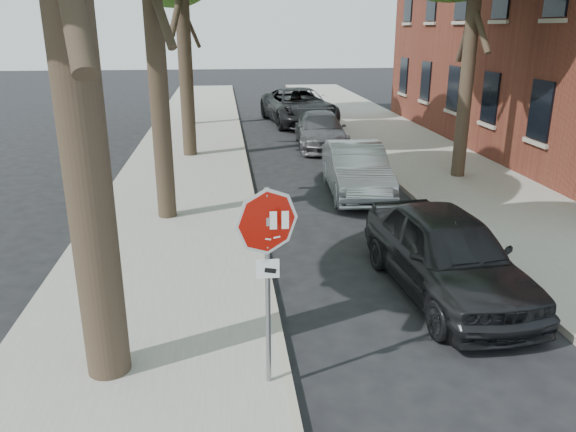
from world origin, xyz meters
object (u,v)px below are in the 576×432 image
at_px(car_a, 447,253).
at_px(car_b, 356,170).
at_px(stop_sign, 267,251).
at_px(car_d, 299,106).
at_px(car_c, 321,130).

height_order(car_a, car_b, car_a).
xyz_separation_m(stop_sign, car_d, (3.18, 21.02, -1.10)).
relative_size(stop_sign, car_d, 0.43).
bearing_deg(car_d, car_b, -96.64).
distance_m(car_a, car_c, 12.93).
bearing_deg(car_c, car_b, -87.38).
bearing_deg(stop_sign, car_a, 36.59).
height_order(car_a, car_c, car_a).
xyz_separation_m(stop_sign, car_b, (3.17, 8.77, -1.24)).
bearing_deg(car_c, stop_sign, -98.40).
bearing_deg(car_a, car_c, 85.56).
bearing_deg(car_d, stop_sign, -105.21).
bearing_deg(stop_sign, car_b, 70.10).
bearing_deg(car_d, car_a, -96.24).
xyz_separation_m(car_a, car_b, (-0.13, 6.32, -0.05)).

